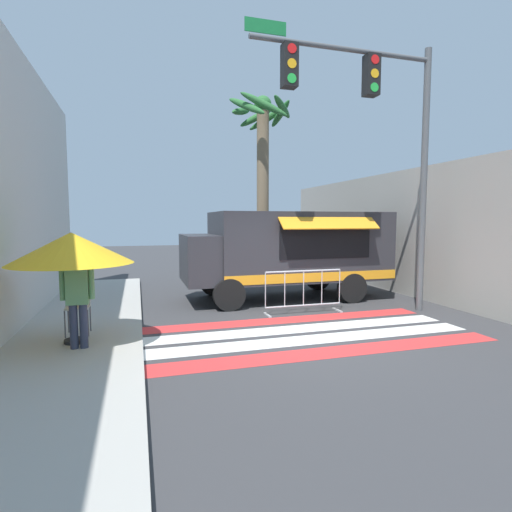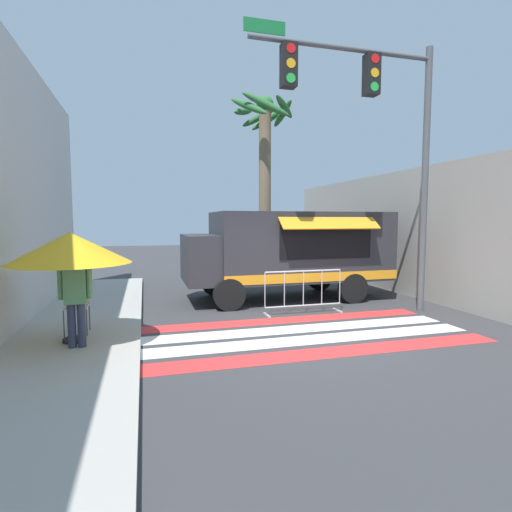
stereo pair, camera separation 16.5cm
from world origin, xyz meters
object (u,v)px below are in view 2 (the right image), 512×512
Objects in this scene: food_truck at (285,248)px; folding_chair at (77,301)px; vendor_person at (75,295)px; patio_umbrella at (70,248)px; palm_tree at (265,160)px; barricade_front at (303,292)px; traffic_signal_pole at (373,116)px.

folding_chair is at bearing -152.67° from food_truck.
food_truck is at bearing 22.64° from vendor_person.
patio_umbrella is 1.19m from folding_chair.
folding_chair is at bearing -133.77° from palm_tree.
palm_tree reaches higher than folding_chair.
palm_tree reaches higher than barricade_front.
traffic_signal_pole is at bearing 7.63° from patio_umbrella.
barricade_front is at bearing 6.92° from vendor_person.
palm_tree is (-0.95, 5.38, -0.23)m from traffic_signal_pole.
barricade_front is (4.77, 1.75, -0.50)m from vendor_person.
food_truck is 3.62× the size of vendor_person.
palm_tree is at bearing 49.23° from patio_umbrella.
food_truck is at bearing 84.45° from barricade_front.
palm_tree is (0.48, 4.82, 3.86)m from barricade_front.
palm_tree reaches higher than traffic_signal_pole.
patio_umbrella reaches higher than folding_chair.
traffic_signal_pole is at bearing -21.15° from barricade_front.
traffic_signal_pole reaches higher than food_truck.
traffic_signal_pole is 6.38× the size of folding_chair.
food_truck is 4.15m from traffic_signal_pole.
barricade_front is (-0.18, -1.83, -0.93)m from food_truck.
vendor_person reaches higher than folding_chair.
vendor_person is 9.06m from palm_tree.
palm_tree is at bearing 66.66° from folding_chair.
patio_umbrella is 2.04× the size of folding_chair.
traffic_signal_pole is 6.98m from patio_umbrella.
vendor_person is 0.81× the size of barricade_front.
food_truck is 6.12m from vendor_person.
food_truck is 5.72× the size of folding_chair.
food_truck is 2.80× the size of patio_umbrella.
folding_chair is at bearing 91.21° from patio_umbrella.
food_truck is at bearing 117.87° from traffic_signal_pole.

